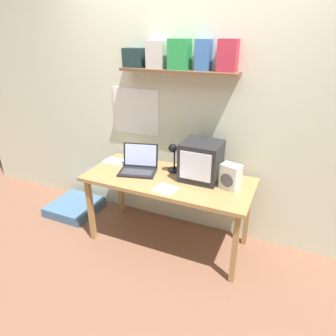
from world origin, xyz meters
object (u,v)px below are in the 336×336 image
desk_lamp (173,156)px  space_heater (230,177)px  floor_cushion (75,207)px  juice_glass (238,174)px  crt_monitor (201,161)px  laptop (139,165)px  open_notebook (166,189)px  corner_desk (168,184)px  printed_handout (115,161)px

desk_lamp → space_heater: size_ratio=1.30×
desk_lamp → floor_cushion: bearing=-178.9°
juice_glass → crt_monitor: bearing=-164.5°
laptop → space_heater: 0.88m
laptop → open_notebook: size_ratio=1.89×
space_heater → floor_cushion: size_ratio=0.43×
crt_monitor → laptop: 0.61m
corner_desk → desk_lamp: desk_lamp is taller
laptop → juice_glass: 0.92m
open_notebook → corner_desk: bearing=108.5°
laptop → juice_glass: bearing=-4.5°
laptop → desk_lamp: size_ratio=1.38×
crt_monitor → laptop: crt_monitor is taller
crt_monitor → laptop: (-0.59, -0.07, -0.11)m
juice_glass → floor_cushion: (-1.81, -0.14, -0.72)m
laptop → space_heater: (0.88, -0.01, 0.05)m
crt_monitor → desk_lamp: bearing=174.6°
desk_lamp → open_notebook: (0.08, -0.35, -0.16)m
crt_monitor → printed_handout: size_ratio=1.44×
laptop → open_notebook: laptop is taller
corner_desk → desk_lamp: 0.27m
corner_desk → juice_glass: bearing=18.7°
space_heater → floor_cushion: (-1.77, 0.03, -0.76)m
desk_lamp → floor_cushion: 1.46m
open_notebook → floor_cushion: size_ratio=0.41×
juice_glass → space_heater: 0.18m
laptop → juice_glass: size_ratio=2.70×
desk_lamp → printed_handout: bearing=178.0°
corner_desk → space_heater: bearing=2.7°
juice_glass → space_heater: (-0.03, -0.17, 0.04)m
laptop → desk_lamp: bearing=3.6°
space_heater → open_notebook: space_heater is taller
corner_desk → space_heater: (0.56, 0.03, 0.17)m
desk_lamp → juice_glass: desk_lamp is taller
space_heater → desk_lamp: bearing=-173.9°
laptop → printed_handout: size_ratio=1.66×
printed_handout → crt_monitor: bearing=-1.2°
laptop → juice_glass: (0.91, 0.16, 0.00)m
open_notebook → floor_cushion: (-1.29, 0.27, -0.65)m
laptop → open_notebook: 0.46m
laptop → printed_handout: laptop is taller
desk_lamp → floor_cushion: (-1.21, -0.08, -0.82)m
open_notebook → printed_handout: bearing=154.8°
corner_desk → laptop: laptop is taller
juice_glass → open_notebook: 0.66m
crt_monitor → desk_lamp: crt_monitor is taller
space_heater → printed_handout: size_ratio=0.92×
juice_glass → printed_handout: bearing=-176.8°
crt_monitor → space_heater: crt_monitor is taller
printed_handout → floor_cushion: 0.87m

